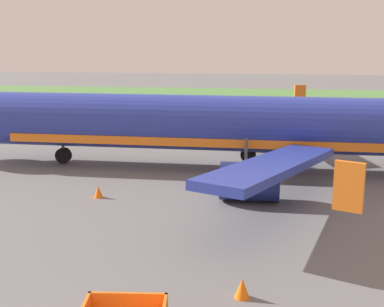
{
  "coord_description": "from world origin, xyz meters",
  "views": [
    {
      "loc": [
        5.1,
        -11.38,
        8.89
      ],
      "look_at": [
        1.95,
        14.55,
        2.8
      ],
      "focal_mm": 47.63,
      "sensor_mm": 36.0,
      "label": 1
    }
  ],
  "objects": [
    {
      "name": "traffic_cone_near_plane",
      "position": [
        4.89,
        4.78,
        0.36
      ],
      "size": [
        0.54,
        0.54,
        0.71
      ],
      "primitive_type": "cone",
      "color": "orange",
      "rests_on": "ground"
    },
    {
      "name": "airplane",
      "position": [
        3.31,
        22.17,
        3.05
      ],
      "size": [
        37.57,
        30.29,
        11.34
      ],
      "color": "#28389E",
      "rests_on": "ground"
    },
    {
      "name": "traffic_cone_mid_apron",
      "position": [
        -3.4,
        15.05,
        0.33
      ],
      "size": [
        0.51,
        0.51,
        0.67
      ],
      "primitive_type": "cone",
      "color": "orange",
      "rests_on": "ground"
    },
    {
      "name": "grass_strip",
      "position": [
        0.0,
        61.47,
        0.03
      ],
      "size": [
        220.0,
        28.0,
        0.06
      ],
      "primitive_type": "cube",
      "color": "#518442",
      "rests_on": "ground"
    }
  ]
}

